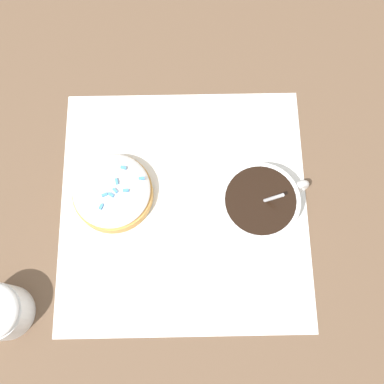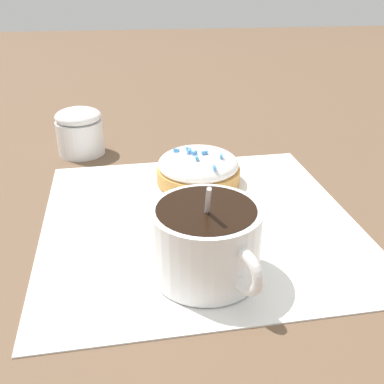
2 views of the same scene
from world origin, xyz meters
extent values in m
plane|color=brown|center=(0.00, 0.00, 0.00)|extent=(3.00, 3.00, 0.00)
cube|color=white|center=(0.00, 0.00, 0.00)|extent=(0.34, 0.34, 0.00)
cylinder|color=white|center=(-0.09, 0.01, 0.03)|extent=(0.09, 0.09, 0.06)
cylinder|color=black|center=(-0.09, 0.01, 0.06)|extent=(0.08, 0.08, 0.01)
torus|color=white|center=(-0.14, -0.02, 0.04)|extent=(0.04, 0.03, 0.04)
ellipsoid|color=silver|center=(-0.12, 0.01, 0.01)|extent=(0.02, 0.02, 0.01)
cylinder|color=silver|center=(-0.09, 0.01, 0.05)|extent=(0.05, 0.01, 0.08)
cylinder|color=#D19347|center=(0.09, -0.01, 0.01)|extent=(0.10, 0.10, 0.02)
ellipsoid|color=white|center=(0.09, -0.01, 0.03)|extent=(0.10, 0.10, 0.03)
cube|color=#4C99EA|center=(0.09, 0.00, 0.04)|extent=(0.01, 0.01, 0.00)
cube|color=#4C99EA|center=(0.07, -0.01, 0.04)|extent=(0.01, 0.00, 0.00)
cube|color=#4C99EA|center=(0.05, -0.02, 0.04)|extent=(0.01, 0.00, 0.00)
cube|color=#4C99EA|center=(0.08, -0.04, 0.04)|extent=(0.01, 0.00, 0.00)
cube|color=#4C99EA|center=(0.08, -0.01, 0.04)|extent=(0.01, 0.01, 0.00)
cube|color=#4C99EA|center=(0.08, -0.02, 0.04)|extent=(0.00, 0.01, 0.00)
cube|color=#4C99EA|center=(0.10, 0.01, 0.04)|extent=(0.01, 0.01, 0.00)
cube|color=#4C99EA|center=(0.10, 0.00, 0.04)|extent=(0.01, 0.01, 0.00)
cylinder|color=white|center=(0.21, 0.14, 0.02)|extent=(0.06, 0.06, 0.05)
ellipsoid|color=white|center=(0.21, 0.14, 0.05)|extent=(0.06, 0.06, 0.02)
camera|label=1|loc=(-0.02, 0.15, 0.57)|focal=42.00mm
camera|label=2|loc=(-0.40, 0.06, 0.25)|focal=42.00mm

